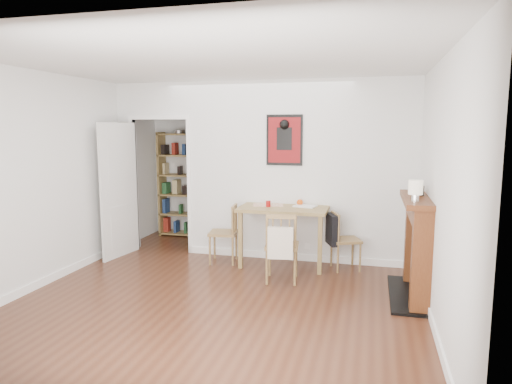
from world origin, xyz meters
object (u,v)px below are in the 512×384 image
(bookshelf, at_px, (181,185))
(notebook, at_px, (305,206))
(chair_right, at_px, (344,240))
(fireplace, at_px, (418,244))
(orange_fruit, at_px, (300,202))
(mantel_lamp, at_px, (416,189))
(ceramic_jar_b, at_px, (415,189))
(chair_front, at_px, (282,246))
(red_glass, at_px, (268,204))
(dining_table, at_px, (284,214))
(chair_left, at_px, (223,234))
(ceramic_jar_a, at_px, (420,191))

(bookshelf, distance_m, notebook, 2.70)
(chair_right, bearing_deg, fireplace, -44.18)
(orange_fruit, relative_size, mantel_lamp, 0.38)
(bookshelf, height_order, fireplace, bookshelf)
(bookshelf, relative_size, ceramic_jar_b, 16.58)
(chair_front, height_order, red_glass, red_glass)
(orange_fruit, xyz_separation_m, mantel_lamp, (1.42, -1.41, 0.43))
(fireplace, relative_size, orange_fruit, 14.27)
(dining_table, relative_size, mantel_lamp, 5.32)
(red_glass, xyz_separation_m, notebook, (0.50, 0.13, -0.03))
(dining_table, xyz_separation_m, fireplace, (1.71, -0.85, -0.12))
(mantel_lamp, distance_m, ceramic_jar_b, 0.66)
(chair_left, xyz_separation_m, ceramic_jar_b, (2.53, -0.50, 0.79))
(dining_table, xyz_separation_m, chair_left, (-0.86, -0.11, -0.31))
(dining_table, relative_size, chair_front, 1.37)
(fireplace, distance_m, mantel_lamp, 0.80)
(notebook, bearing_deg, orange_fruit, 137.96)
(red_glass, height_order, notebook, red_glass)
(chair_front, height_order, mantel_lamp, mantel_lamp)
(dining_table, xyz_separation_m, notebook, (0.28, 0.07, 0.11))
(chair_front, bearing_deg, notebook, 77.38)
(chair_right, height_order, ceramic_jar_b, ceramic_jar_b)
(red_glass, bearing_deg, orange_fruit, 27.56)
(dining_table, xyz_separation_m, orange_fruit, (0.20, 0.15, 0.14))
(red_glass, distance_m, notebook, 0.52)
(orange_fruit, xyz_separation_m, notebook, (0.09, -0.08, -0.04))
(dining_table, bearing_deg, mantel_lamp, -37.85)
(ceramic_jar_b, bearing_deg, red_glass, 163.85)
(mantel_lamp, bearing_deg, fireplace, 77.14)
(bookshelf, relative_size, fireplace, 1.48)
(chair_front, distance_m, fireplace, 1.61)
(dining_table, distance_m, chair_left, 0.93)
(chair_left, xyz_separation_m, bookshelf, (-1.26, 1.41, 0.49))
(bookshelf, distance_m, ceramic_jar_b, 4.25)
(fireplace, height_order, ceramic_jar_a, ceramic_jar_a)
(chair_front, distance_m, red_glass, 0.84)
(chair_right, distance_m, notebook, 0.71)
(chair_front, bearing_deg, dining_table, 98.90)
(orange_fruit, height_order, notebook, orange_fruit)
(ceramic_jar_a, bearing_deg, fireplace, -91.11)
(chair_front, bearing_deg, red_glass, 116.71)
(red_glass, xyz_separation_m, mantel_lamp, (1.83, -1.19, 0.43))
(chair_left, distance_m, bookshelf, 1.95)
(chair_right, relative_size, bookshelf, 0.43)
(notebook, bearing_deg, bookshelf, 152.96)
(dining_table, height_order, orange_fruit, orange_fruit)
(fireplace, bearing_deg, orange_fruit, 146.51)
(fireplace, height_order, orange_fruit, fireplace)
(red_glass, bearing_deg, bookshelf, 144.48)
(red_glass, relative_size, notebook, 0.28)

